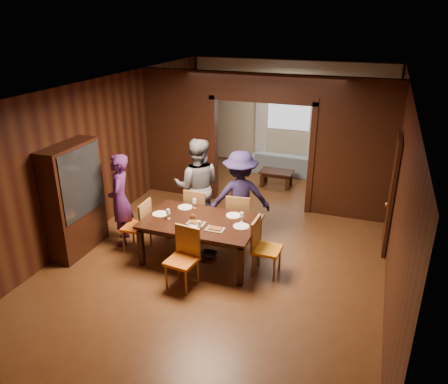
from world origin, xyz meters
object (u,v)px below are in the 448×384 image
at_px(person_purple, 120,200).
at_px(chair_far_r, 239,217).
at_px(person_navy, 240,197).
at_px(dining_table, 201,240).
at_px(chair_right, 267,248).
at_px(chair_far_l, 199,211).
at_px(sofa, 286,162).
at_px(chair_near, 182,259).
at_px(person_grey, 197,186).
at_px(hutch, 75,199).
at_px(chair_left, 136,225).
at_px(coffee_table, 276,179).

xyz_separation_m(person_purple, chair_far_r, (2.03, 0.82, -0.38)).
xyz_separation_m(person_navy, chair_far_r, (0.00, -0.04, -0.39)).
relative_size(person_navy, dining_table, 0.91).
xyz_separation_m(chair_right, chair_far_l, (-1.59, 0.93, 0.00)).
bearing_deg(dining_table, sofa, 85.14).
xyz_separation_m(chair_right, chair_near, (-1.16, -0.80, 0.00)).
xyz_separation_m(person_grey, sofa, (0.90, 3.92, -0.66)).
bearing_deg(hutch, chair_near, -10.50).
bearing_deg(chair_far_r, chair_near, 69.26).
xyz_separation_m(person_purple, chair_left, (0.39, -0.15, -0.38)).
xyz_separation_m(person_grey, chair_far_l, (0.08, -0.11, -0.46)).
bearing_deg(chair_near, chair_far_l, 111.11).
xyz_separation_m(sofa, chair_far_l, (-0.82, -4.04, 0.20)).
bearing_deg(person_navy, sofa, -113.69).
bearing_deg(sofa, chair_far_r, 92.37).
bearing_deg(chair_left, chair_far_l, 136.35).
bearing_deg(chair_near, chair_right, 41.74).
relative_size(chair_far_r, chair_near, 1.00).
relative_size(person_navy, chair_near, 1.81).
bearing_deg(person_grey, coffee_table, -124.73).
xyz_separation_m(dining_table, coffee_table, (0.41, 3.86, -0.18)).
bearing_deg(hutch, person_navy, 27.75).
relative_size(chair_right, hutch, 0.48).
bearing_deg(chair_right, chair_far_l, 60.72).
distance_m(chair_left, chair_right, 2.42).
height_order(person_navy, chair_right, person_navy).
height_order(person_purple, chair_near, person_purple).
height_order(sofa, chair_left, chair_left).
bearing_deg(hutch, sofa, 63.80).
bearing_deg(person_grey, dining_table, 98.47).
relative_size(coffee_table, chair_far_l, 0.82).
height_order(person_navy, chair_left, person_navy).
xyz_separation_m(dining_table, chair_far_l, (-0.40, 0.88, 0.10)).
distance_m(chair_near, hutch, 2.34).
distance_m(person_purple, sofa, 5.28).
distance_m(person_grey, chair_far_r, 1.00).
relative_size(chair_far_l, chair_near, 1.00).
xyz_separation_m(person_purple, person_navy, (2.03, 0.86, 0.01)).
bearing_deg(dining_table, person_navy, 67.05).
relative_size(person_grey, chair_right, 1.95).
bearing_deg(chair_far_r, person_purple, 13.38).
bearing_deg(sofa, person_grey, 79.66).
height_order(person_grey, chair_far_r, person_grey).
xyz_separation_m(chair_far_r, chair_near, (-0.38, -1.75, 0.00)).
relative_size(person_grey, dining_table, 0.98).
relative_size(person_purple, person_grey, 0.91).
distance_m(person_purple, dining_table, 1.70).
height_order(sofa, dining_table, dining_table).
bearing_deg(chair_left, chair_near, 55.83).
distance_m(sofa, chair_right, 5.03).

